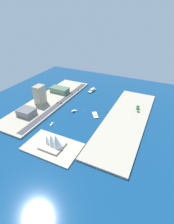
{
  "coord_description": "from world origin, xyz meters",
  "views": [
    {
      "loc": [
        -131.2,
        257.66,
        174.69
      ],
      "look_at": [
        -9.56,
        5.57,
        2.19
      ],
      "focal_mm": 27.55,
      "sensor_mm": 36.0,
      "label": 1
    }
  ],
  "objects": [
    {
      "name": "peninsula_point",
      "position": [
        -5.54,
        112.2,
        1.0
      ],
      "size": [
        81.39,
        50.66,
        2.0
      ],
      "primitive_type": "cube",
      "color": "#A89E89",
      "rests_on": "ground_plane"
    },
    {
      "name": "patrol_launch_navy",
      "position": [
        15.02,
        12.59,
        1.46
      ],
      "size": [
        8.5,
        13.32,
        3.84
      ],
      "color": "#1E284C",
      "rests_on": "ground_plane"
    },
    {
      "name": "quay_west",
      "position": [
        -83.24,
        0.0,
        1.55
      ],
      "size": [
        70.0,
        240.0,
        3.09
      ],
      "primitive_type": "cube",
      "color": "#9E937F",
      "rests_on": "ground_plane"
    },
    {
      "name": "van_white",
      "position": [
        61.62,
        -57.51,
        3.98
      ],
      "size": [
        2.0,
        5.15,
        1.47
      ],
      "color": "black",
      "rests_on": "road_strip"
    },
    {
      "name": "warehouse_low_gray",
      "position": [
        86.37,
        63.78,
        9.01
      ],
      "size": [
        30.6,
        25.64,
        11.77
      ],
      "color": "gray",
      "rests_on": "quay_east"
    },
    {
      "name": "terminal_long_green",
      "position": [
        86.1,
        -45.8,
        8.84
      ],
      "size": [
        43.1,
        22.7,
        11.43
      ],
      "color": "slate",
      "rests_on": "quay_east"
    },
    {
      "name": "sedan_silver",
      "position": [
        54.99,
        -49.25,
        4.01
      ],
      "size": [
        1.86,
        4.27,
        1.56
      ],
      "color": "black",
      "rests_on": "road_strip"
    },
    {
      "name": "road_strip",
      "position": [
        56.79,
        0.0,
        3.17
      ],
      "size": [
        12.14,
        228.0,
        0.15
      ],
      "primitive_type": "cube",
      "color": "#38383D",
      "rests_on": "quay_east"
    },
    {
      "name": "ground_plane",
      "position": [
        0.0,
        0.0,
        0.0
      ],
      "size": [
        440.0,
        440.0,
        0.0
      ],
      "primitive_type": "plane",
      "color": "navy"
    },
    {
      "name": "barge_flat_brown",
      "position": [
        -26.77,
        6.16,
        1.19
      ],
      "size": [
        19.69,
        22.86,
        3.19
      ],
      "color": "brown",
      "rests_on": "ground_plane"
    },
    {
      "name": "traffic_light_waterfront",
      "position": [
        49.71,
        -31.24,
        7.43
      ],
      "size": [
        0.36,
        0.36,
        6.5
      ],
      "color": "black",
      "rests_on": "quay_east"
    },
    {
      "name": "ferry_green_doubledeck",
      "position": [
        22.26,
        -88.76,
        2.51
      ],
      "size": [
        11.8,
        26.84,
        6.67
      ],
      "color": "#2D8C4C",
      "rests_on": "ground_plane"
    },
    {
      "name": "office_block_beige",
      "position": [
        91.75,
        16.06,
        22.23
      ],
      "size": [
        17.03,
        21.88,
        38.21
      ],
      "color": "#C6B793",
      "rests_on": "quay_east"
    },
    {
      "name": "park_tree_cluster",
      "position": [
        -95.3,
        -41.95,
        8.53
      ],
      "size": [
        7.54,
        15.13,
        8.93
      ],
      "color": "brown",
      "rests_on": "quay_west"
    },
    {
      "name": "sailboat_small_white",
      "position": [
        29.3,
        65.81,
        0.95
      ],
      "size": [
        2.95,
        10.19,
        11.04
      ],
      "color": "white",
      "rests_on": "ground_plane"
    },
    {
      "name": "quay_east",
      "position": [
        83.24,
        0.0,
        1.55
      ],
      "size": [
        70.0,
        240.0,
        3.09
      ],
      "primitive_type": "cube",
      "color": "#9E937F",
      "rests_on": "ground_plane"
    },
    {
      "name": "pickup_red",
      "position": [
        61.26,
        1.79,
        3.97
      ],
      "size": [
        2.22,
        5.26,
        1.45
      ],
      "color": "black",
      "rests_on": "road_strip"
    },
    {
      "name": "opera_landmark",
      "position": [
        -7.77,
        112.2,
        11.02
      ],
      "size": [
        32.81,
        27.85,
        23.35
      ],
      "color": "#BCAD93",
      "rests_on": "peninsula_point"
    },
    {
      "name": "hatchback_blue",
      "position": [
        53.09,
        -0.85,
        4.08
      ],
      "size": [
        2.12,
        5.2,
        1.74
      ],
      "color": "black",
      "rests_on": "road_strip"
    },
    {
      "name": "suv_black",
      "position": [
        52.13,
        -74.26,
        3.96
      ],
      "size": [
        1.97,
        4.33,
        1.47
      ],
      "color": "black",
      "rests_on": "road_strip"
    }
  ]
}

